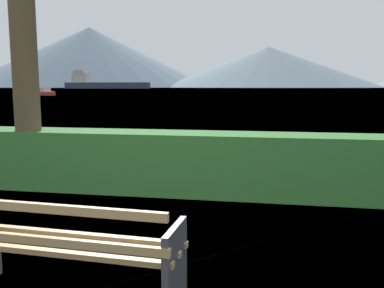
# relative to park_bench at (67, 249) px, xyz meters

# --- Properties ---
(water_surface) EXTENTS (620.00, 620.00, 0.00)m
(water_surface) POSITION_rel_park_bench_xyz_m (0.00, 306.34, -0.43)
(water_surface) COLOR #7A99A8
(water_surface) RESTS_ON ground_plane
(park_bench) EXTENTS (1.85, 0.67, 0.87)m
(park_bench) POSITION_rel_park_bench_xyz_m (0.00, 0.00, 0.00)
(park_bench) COLOR tan
(park_bench) RESTS_ON ground_plane
(hedge_row) EXTENTS (10.97, 0.83, 0.97)m
(hedge_row) POSITION_rel_park_bench_xyz_m (0.00, 3.52, 0.05)
(hedge_row) COLOR #387A33
(hedge_row) RESTS_ON ground_plane
(cargo_ship_large) EXTENTS (60.83, 11.38, 12.88)m
(cargo_ship_large) POSITION_rel_park_bench_xyz_m (-113.35, 271.63, 3.17)
(cargo_ship_large) COLOR #2D384C
(cargo_ship_large) RESTS_ON water_surface
(sailboat_mid) EXTENTS (6.01, 6.56, 1.35)m
(sailboat_mid) POSITION_rel_park_bench_xyz_m (-39.67, 69.28, 0.05)
(sailboat_mid) COLOR #B2332D
(sailboat_mid) RESTS_ON water_surface
(distant_hills) EXTENTS (815.41, 337.87, 82.24)m
(distant_hills) POSITION_rel_park_bench_xyz_m (-65.89, 552.75, 34.35)
(distant_hills) COLOR slate
(distant_hills) RESTS_ON ground_plane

